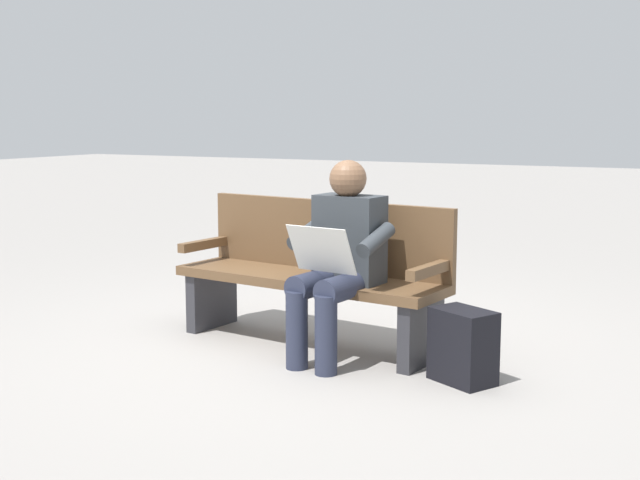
# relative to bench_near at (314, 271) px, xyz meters

# --- Properties ---
(ground_plane) EXTENTS (40.00, 40.00, 0.00)m
(ground_plane) POSITION_rel_bench_near_xyz_m (0.01, 0.07, -0.46)
(ground_plane) COLOR gray
(bench_near) EXTENTS (1.84, 0.68, 0.90)m
(bench_near) POSITION_rel_bench_near_xyz_m (0.00, 0.00, 0.00)
(bench_near) COLOR brown
(bench_near) RESTS_ON ground
(person_seated) EXTENTS (0.60, 0.60, 1.18)m
(person_seated) POSITION_rel_bench_near_xyz_m (-0.31, 0.27, 0.17)
(person_seated) COLOR #33383D
(person_seated) RESTS_ON ground
(backpack) EXTENTS (0.40, 0.36, 0.40)m
(backpack) POSITION_rel_bench_near_xyz_m (-1.10, 0.34, -0.26)
(backpack) COLOR black
(backpack) RESTS_ON ground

